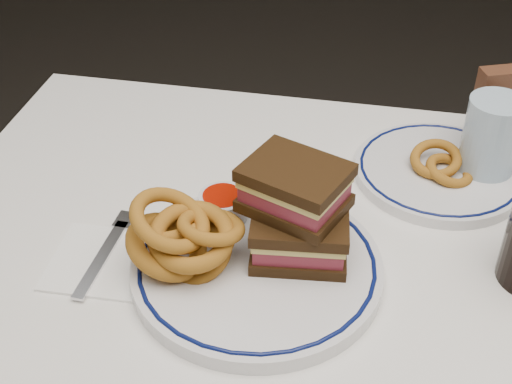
# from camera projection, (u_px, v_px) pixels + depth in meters

# --- Properties ---
(dining_table) EXTENTS (1.27, 0.87, 0.75)m
(dining_table) POSITION_uv_depth(u_px,v_px,m) (395.00, 354.00, 0.89)
(dining_table) COLOR silver
(dining_table) RESTS_ON floor
(main_plate) EXTENTS (0.30, 0.30, 0.02)m
(main_plate) POSITION_uv_depth(u_px,v_px,m) (257.00, 267.00, 0.85)
(main_plate) COLOR silver
(main_plate) RESTS_ON dining_table
(reuben_sandwich) EXTENTS (0.14, 0.13, 0.12)m
(reuben_sandwich) POSITION_uv_depth(u_px,v_px,m) (297.00, 212.00, 0.83)
(reuben_sandwich) COLOR black
(reuben_sandwich) RESTS_ON main_plate
(onion_rings_main) EXTENTS (0.14, 0.12, 0.11)m
(onion_rings_main) POSITION_uv_depth(u_px,v_px,m) (183.00, 237.00, 0.83)
(onion_rings_main) COLOR brown
(onion_rings_main) RESTS_ON main_plate
(ketchup_ramekin) EXTENTS (0.06, 0.06, 0.04)m
(ketchup_ramekin) POSITION_uv_depth(u_px,v_px,m) (223.00, 205.00, 0.90)
(ketchup_ramekin) COLOR silver
(ketchup_ramekin) RESTS_ON main_plate
(water_glass) EXTENTS (0.08, 0.08, 0.12)m
(water_glass) POSITION_uv_depth(u_px,v_px,m) (491.00, 140.00, 0.98)
(water_glass) COLOR #A4BFD4
(water_glass) RESTS_ON dining_table
(far_plate) EXTENTS (0.24, 0.24, 0.02)m
(far_plate) POSITION_uv_depth(u_px,v_px,m) (439.00, 171.00, 1.01)
(far_plate) COLOR silver
(far_plate) RESTS_ON dining_table
(onion_rings_far) EXTENTS (0.09, 0.08, 0.04)m
(onion_rings_far) POSITION_uv_depth(u_px,v_px,m) (442.00, 164.00, 0.99)
(onion_rings_far) COLOR brown
(onion_rings_far) RESTS_ON far_plate
(napkin_fork) EXTENTS (0.13, 0.16, 0.01)m
(napkin_fork) POSITION_uv_depth(u_px,v_px,m) (103.00, 259.00, 0.88)
(napkin_fork) COLOR white
(napkin_fork) RESTS_ON dining_table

